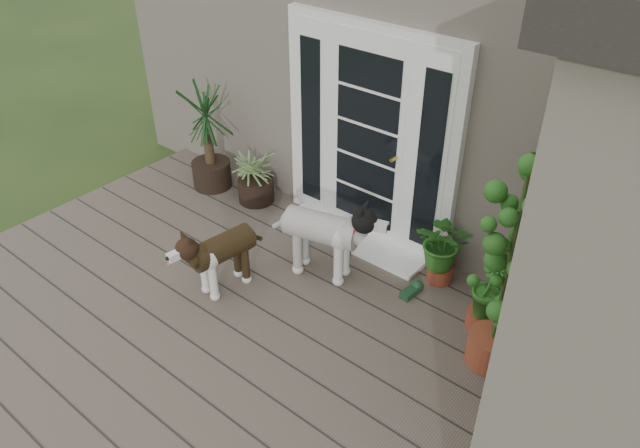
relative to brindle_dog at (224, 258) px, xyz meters
The scene contains 14 objects.
deck 1.02m from the brindle_dog, 45.81° to the right, with size 6.20×4.60×0.12m, color #6B5B4C.
house_main 3.80m from the brindle_dog, 79.57° to the left, with size 7.40×4.00×3.10m, color #665E54.
door_unit 1.76m from the brindle_dog, 73.28° to the left, with size 1.90×0.14×2.15m, color white.
door_step 1.43m from the brindle_dog, 70.93° to the left, with size 1.60×0.40×0.05m, color white.
brindle_dog is the anchor object (origin of this frame).
white_dog 0.90m from the brindle_dog, 52.24° to the left, with size 0.39×0.91×0.75m, color silver, non-canonical shape.
spider_plant 1.51m from the brindle_dog, 123.83° to the left, with size 0.66×0.66×0.70m, color #9FB56F, non-canonical shape.
yucca 1.89m from the brindle_dog, 141.54° to the left, with size 0.84×0.84×1.22m, color black, non-canonical shape.
herb_a 1.97m from the brindle_dog, 42.19° to the left, with size 0.50×0.50×0.64m, color #21661D.
herb_b 2.28m from the brindle_dog, 26.32° to the left, with size 0.34×0.34×0.52m, color #1B4F16.
herb_c 2.52m from the brindle_dog, 26.02° to the left, with size 0.39×0.39×0.60m, color #2E651C.
sapling 2.46m from the brindle_dog, 16.77° to the left, with size 0.57×0.57×1.93m, color #1A5819, non-canonical shape.
clog_left 1.26m from the brindle_dog, 64.03° to the left, with size 0.12×0.26×0.08m, color #163922, non-canonical shape.
clog_right 1.71m from the brindle_dog, 35.76° to the left, with size 0.13×0.28×0.08m, color #173920, non-canonical shape.
Camera 1 is at (2.74, -1.70, 3.73)m, focal length 34.13 mm.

